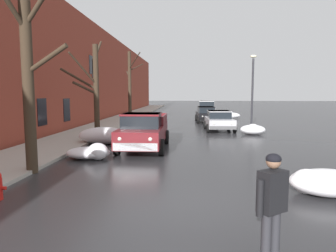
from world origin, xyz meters
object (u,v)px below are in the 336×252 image
(pickup_truck_maroon_approaching_near_lane, at_px, (144,131))
(pedestrian_with_coffee, at_px, (272,200))
(bare_tree_at_the_corner, at_px, (28,74))
(sedan_black_parked_kerbside_mid, at_px, (206,114))
(bare_tree_second_along_sidewalk, at_px, (94,88))
(suv_white_parked_far_down_block, at_px, (207,108))
(street_lamp_post, at_px, (252,88))
(bare_tree_mid_block, at_px, (130,86))
(sedan_silver_parked_kerbside_close, at_px, (219,120))

(pickup_truck_maroon_approaching_near_lane, distance_m, pedestrian_with_coffee, 10.13)
(bare_tree_at_the_corner, distance_m, sedan_black_parked_kerbside_mid, 20.07)
(bare_tree_second_along_sidewalk, bearing_deg, suv_white_parked_far_down_block, 67.05)
(pedestrian_with_coffee, relative_size, street_lamp_post, 0.33)
(bare_tree_mid_block, xyz_separation_m, street_lamp_post, (9.65, -5.08, -0.30))
(sedan_black_parked_kerbside_mid, relative_size, pedestrian_with_coffee, 2.55)
(sedan_silver_parked_kerbside_close, xyz_separation_m, pedestrian_with_coffee, (-0.89, -17.15, 0.28))
(sedan_silver_parked_kerbside_close, bearing_deg, pedestrian_with_coffee, -92.97)
(sedan_black_parked_kerbside_mid, bearing_deg, suv_white_parked_far_down_block, 86.30)
(sedan_black_parked_kerbside_mid, height_order, street_lamp_post, street_lamp_post)
(bare_tree_second_along_sidewalk, distance_m, bare_tree_mid_block, 9.80)
(bare_tree_second_along_sidewalk, bearing_deg, sedan_black_parked_kerbside_mid, 58.48)
(suv_white_parked_far_down_block, relative_size, pedestrian_with_coffee, 2.60)
(bare_tree_at_the_corner, distance_m, suv_white_parked_far_down_block, 25.85)
(sedan_black_parked_kerbside_mid, bearing_deg, pickup_truck_maroon_approaching_near_lane, -104.79)
(bare_tree_second_along_sidewalk, relative_size, suv_white_parked_far_down_block, 1.29)
(pickup_truck_maroon_approaching_near_lane, xyz_separation_m, sedan_silver_parked_kerbside_close, (4.29, 7.61, -0.13))
(bare_tree_mid_block, bearing_deg, street_lamp_post, -27.77)
(sedan_black_parked_kerbside_mid, distance_m, suv_white_parked_far_down_block, 6.03)
(sedan_silver_parked_kerbside_close, bearing_deg, bare_tree_mid_block, 145.98)
(sedan_silver_parked_kerbside_close, relative_size, suv_white_parked_far_down_block, 0.86)
(street_lamp_post, bearing_deg, sedan_black_parked_kerbside_mid, 112.97)
(sedan_silver_parked_kerbside_close, bearing_deg, street_lamp_post, -2.46)
(pedestrian_with_coffee, bearing_deg, street_lamp_post, 79.51)
(bare_tree_mid_block, relative_size, street_lamp_post, 1.19)
(bare_tree_at_the_corner, xyz_separation_m, pickup_truck_maroon_approaching_near_lane, (3.06, 4.56, -2.39))
(bare_tree_second_along_sidewalk, height_order, suv_white_parked_far_down_block, bare_tree_second_along_sidewalk)
(bare_tree_second_along_sidewalk, height_order, sedan_silver_parked_kerbside_close, bare_tree_second_along_sidewalk)
(sedan_black_parked_kerbside_mid, distance_m, pedestrian_with_coffee, 23.70)
(pickup_truck_maroon_approaching_near_lane, bearing_deg, pedestrian_with_coffee, -70.41)
(bare_tree_at_the_corner, distance_m, bare_tree_second_along_sidewalk, 7.38)
(sedan_silver_parked_kerbside_close, relative_size, sedan_black_parked_kerbside_mid, 0.87)
(sedan_silver_parked_kerbside_close, height_order, suv_white_parked_far_down_block, suv_white_parked_far_down_block)
(pickup_truck_maroon_approaching_near_lane, relative_size, pedestrian_with_coffee, 2.94)
(bare_tree_second_along_sidewalk, distance_m, street_lamp_post, 10.85)
(suv_white_parked_far_down_block, bearing_deg, bare_tree_at_the_corner, -106.20)
(sedan_black_parked_kerbside_mid, relative_size, suv_white_parked_far_down_block, 0.98)
(pickup_truck_maroon_approaching_near_lane, bearing_deg, sedan_silver_parked_kerbside_close, 60.60)
(bare_tree_at_the_corner, relative_size, suv_white_parked_far_down_block, 1.43)
(bare_tree_at_the_corner, xyz_separation_m, bare_tree_second_along_sidewalk, (-0.17, 7.37, -0.33))
(bare_tree_mid_block, xyz_separation_m, pedestrian_with_coffee, (6.50, -22.14, -2.26))
(sedan_silver_parked_kerbside_close, relative_size, street_lamp_post, 0.74)
(bare_tree_mid_block, height_order, sedan_silver_parked_kerbside_close, bare_tree_mid_block)
(bare_tree_at_the_corner, height_order, bare_tree_second_along_sidewalk, bare_tree_at_the_corner)
(suv_white_parked_far_down_block, bearing_deg, bare_tree_mid_block, -133.66)
(suv_white_parked_far_down_block, height_order, pedestrian_with_coffee, suv_white_parked_far_down_block)
(bare_tree_second_along_sidewalk, height_order, pedestrian_with_coffee, bare_tree_second_along_sidewalk)
(bare_tree_mid_block, distance_m, sedan_black_parked_kerbside_mid, 7.46)
(bare_tree_at_the_corner, xyz_separation_m, sedan_black_parked_kerbside_mid, (6.80, 18.72, -2.52))
(bare_tree_at_the_corner, relative_size, pickup_truck_maroon_approaching_near_lane, 1.26)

